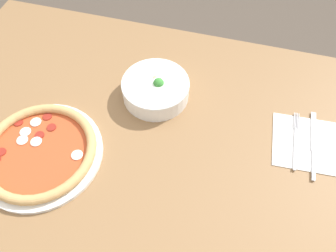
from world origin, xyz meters
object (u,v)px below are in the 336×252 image
Objects in this scene: bowl at (155,88)px; pizza at (40,152)px; fork at (296,141)px; knife at (313,147)px.

pizza is at bearing -130.58° from bowl.
pizza is 0.71m from fork.
pizza is 0.37m from bowl.
fork is (0.43, -0.06, -0.03)m from bowl.
pizza reaches higher than fork.
pizza reaches higher than knife.
pizza is 0.75m from knife.
pizza is at bearing 107.62° from fork.
knife is at bearing -8.01° from bowl.
bowl is at bearing 81.15° from fork.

